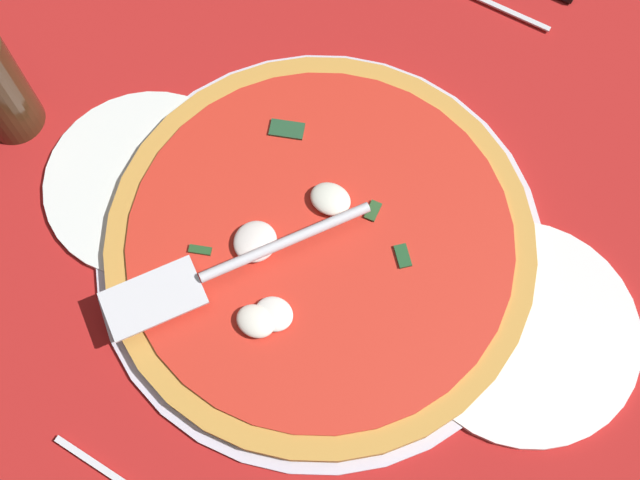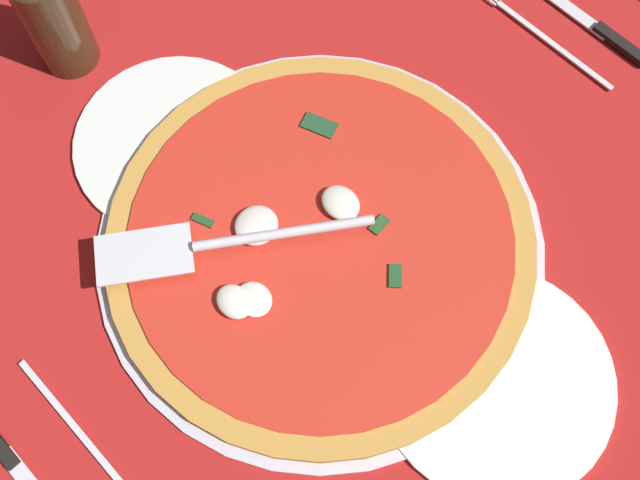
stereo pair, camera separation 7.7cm
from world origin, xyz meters
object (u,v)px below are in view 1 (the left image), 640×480
dinner_plate_left (523,330)px  dinner_plate_right (147,182)px  pizza_server (227,266)px  pizza (319,241)px

dinner_plate_left → dinner_plate_right: size_ratio=1.06×
dinner_plate_left → pizza_server: bearing=19.1°
pizza → pizza_server: (5.70, 7.18, 2.43)cm
dinner_plate_right → pizza_server: pizza_server is taller
pizza → pizza_server: pizza_server is taller
dinner_plate_right → pizza_server: bearing=160.3°
pizza → pizza_server: 9.48cm
pizza → pizza_server: bearing=51.6°
dinner_plate_left → dinner_plate_right: same height
dinner_plate_right → pizza_server: 14.09cm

